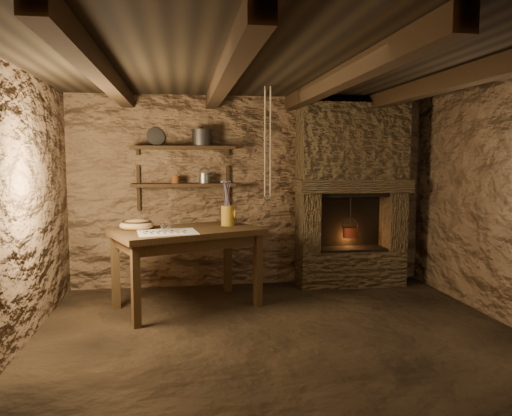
{
  "coord_description": "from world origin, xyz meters",
  "views": [
    {
      "loc": [
        -0.88,
        -4.29,
        1.63
      ],
      "look_at": [
        -0.1,
        0.9,
        1.1
      ],
      "focal_mm": 35.0,
      "sensor_mm": 36.0,
      "label": 1
    }
  ],
  "objects": [
    {
      "name": "iron_stockpot",
      "position": [
        -0.62,
        1.84,
        1.86
      ],
      "size": [
        0.27,
        0.27,
        0.18
      ],
      "primitive_type": "cylinder",
      "rotation": [
        0.0,
        0.0,
        0.12
      ],
      "color": "#312E2C",
      "rests_on": "shelf_upper"
    },
    {
      "name": "beam_mid_right",
      "position": [
        0.5,
        0.0,
        2.31
      ],
      "size": [
        0.14,
        3.95,
        0.16
      ],
      "primitive_type": "cube",
      "color": "black",
      "rests_on": "ceiling"
    },
    {
      "name": "hanging_ropes",
      "position": [
        0.05,
        1.05,
        1.8
      ],
      "size": [
        0.08,
        0.08,
        1.2
      ],
      "primitive_type": null,
      "color": "beige",
      "rests_on": "ceiling"
    },
    {
      "name": "small_kettle",
      "position": [
        -0.6,
        1.84,
        1.38
      ],
      "size": [
        0.18,
        0.14,
        0.19
      ],
      "primitive_type": null,
      "rotation": [
        0.0,
        0.0,
        0.03
      ],
      "color": "#959691",
      "rests_on": "shelf_lower"
    },
    {
      "name": "rusty_tin",
      "position": [
        -0.95,
        1.84,
        1.37
      ],
      "size": [
        0.1,
        0.1,
        0.1
      ],
      "primitive_type": "cylinder",
      "rotation": [
        0.0,
        0.0,
        -0.09
      ],
      "color": "#5A2A12",
      "rests_on": "shelf_lower"
    },
    {
      "name": "pewter_cutlery_row",
      "position": [
        -1.03,
        0.82,
        0.88
      ],
      "size": [
        0.52,
        0.26,
        0.01
      ],
      "primitive_type": null,
      "rotation": [
        0.0,
        0.0,
        0.14
      ],
      "color": "gray",
      "rests_on": "linen_cloth"
    },
    {
      "name": "beam_far_left",
      "position": [
        -1.5,
        0.0,
        2.31
      ],
      "size": [
        0.14,
        3.95,
        0.16
      ],
      "primitive_type": "cube",
      "color": "black",
      "rests_on": "ceiling"
    },
    {
      "name": "tin_pan",
      "position": [
        -1.18,
        1.94,
        1.88
      ],
      "size": [
        0.25,
        0.17,
        0.23
      ],
      "primitive_type": "cylinder",
      "rotation": [
        1.26,
        0.0,
        0.36
      ],
      "color": "#959691",
      "rests_on": "shelf_upper"
    },
    {
      "name": "front_wall",
      "position": [
        0.0,
        -2.0,
        1.2
      ],
      "size": [
        4.5,
        0.04,
        2.4
      ],
      "primitive_type": "cube",
      "color": "#483222",
      "rests_on": "floor"
    },
    {
      "name": "hearth",
      "position": [
        1.25,
        1.77,
        1.23
      ],
      "size": [
        1.43,
        0.51,
        2.3
      ],
      "color": "#3C2E1E",
      "rests_on": "floor"
    },
    {
      "name": "left_wall",
      "position": [
        -2.25,
        0.0,
        1.2
      ],
      "size": [
        0.04,
        4.0,
        2.4
      ],
      "primitive_type": "cube",
      "color": "#483222",
      "rests_on": "floor"
    },
    {
      "name": "work_table",
      "position": [
        -0.83,
        1.08,
        0.47
      ],
      "size": [
        1.73,
        1.38,
        0.86
      ],
      "rotation": [
        0.0,
        0.0,
        0.39
      ],
      "color": "#302010",
      "rests_on": "floor"
    },
    {
      "name": "beam_far_right",
      "position": [
        1.5,
        0.0,
        2.31
      ],
      "size": [
        0.14,
        3.95,
        0.16
      ],
      "primitive_type": "cube",
      "color": "black",
      "rests_on": "ceiling"
    },
    {
      "name": "ceiling",
      "position": [
        0.0,
        0.0,
        2.4
      ],
      "size": [
        4.5,
        4.0,
        0.04
      ],
      "primitive_type": "cube",
      "color": "black",
      "rests_on": "back_wall"
    },
    {
      "name": "beam_mid_left",
      "position": [
        -0.5,
        0.0,
        2.31
      ],
      "size": [
        0.14,
        3.95,
        0.16
      ],
      "primitive_type": "cube",
      "color": "black",
      "rests_on": "ceiling"
    },
    {
      "name": "floor",
      "position": [
        0.0,
        0.0,
        0.0
      ],
      "size": [
        4.5,
        4.5,
        0.0
      ],
      "primitive_type": "plane",
      "color": "black",
      "rests_on": "ground"
    },
    {
      "name": "shelf_upper",
      "position": [
        -0.85,
        1.84,
        1.75
      ],
      "size": [
        1.25,
        0.3,
        0.04
      ],
      "primitive_type": "cube",
      "color": "black",
      "rests_on": "back_wall"
    },
    {
      "name": "back_wall",
      "position": [
        0.0,
        2.0,
        1.2
      ],
      "size": [
        4.5,
        0.04,
        2.4
      ],
      "primitive_type": "cube",
      "color": "#483222",
      "rests_on": "floor"
    },
    {
      "name": "shelf_lower",
      "position": [
        -0.85,
        1.84,
        1.3
      ],
      "size": [
        1.25,
        0.3,
        0.04
      ],
      "primitive_type": "cube",
      "color": "black",
      "rests_on": "back_wall"
    },
    {
      "name": "stoneware_jug",
      "position": [
        -0.36,
        1.29,
        1.09
      ],
      "size": [
        0.19,
        0.19,
        0.52
      ],
      "rotation": [
        0.0,
        0.0,
        0.41
      ],
      "color": "#AC8321",
      "rests_on": "work_table"
    },
    {
      "name": "drinking_glasses",
      "position": [
        -1.01,
        0.95,
        0.91
      ],
      "size": [
        0.19,
        0.06,
        0.08
      ],
      "primitive_type": null,
      "color": "white",
      "rests_on": "linen_cloth"
    },
    {
      "name": "red_pot",
      "position": [
        1.23,
        1.72,
        0.7
      ],
      "size": [
        0.24,
        0.24,
        0.54
      ],
      "rotation": [
        0.0,
        0.0,
        0.33
      ],
      "color": "maroon",
      "rests_on": "hearth"
    },
    {
      "name": "wooden_bowl",
      "position": [
        -1.36,
        1.14,
        0.91
      ],
      "size": [
        0.43,
        0.43,
        0.13
      ],
      "primitive_type": "ellipsoid",
      "rotation": [
        0.0,
        0.0,
        -0.21
      ],
      "color": "olive",
      "rests_on": "work_table"
    },
    {
      "name": "linen_cloth",
      "position": [
        -1.03,
        0.83,
        0.87
      ],
      "size": [
        0.65,
        0.55,
        0.01
      ],
      "primitive_type": "cube",
      "rotation": [
        0.0,
        0.0,
        0.14
      ],
      "color": "silver",
      "rests_on": "work_table"
    }
  ]
}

